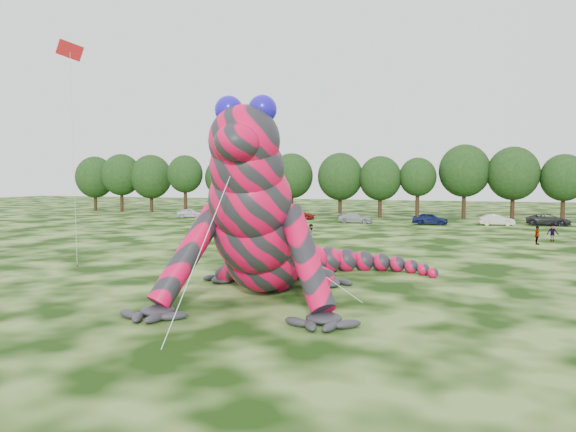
% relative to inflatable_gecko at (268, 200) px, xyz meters
% --- Properties ---
extents(ground, '(240.00, 240.00, 0.00)m').
position_rel_inflatable_gecko_xyz_m(ground, '(2.03, -2.75, -4.73)').
color(ground, '#16330A').
rests_on(ground, ground).
extents(inflatable_gecko, '(18.24, 20.82, 9.47)m').
position_rel_inflatable_gecko_xyz_m(inflatable_gecko, '(0.00, 0.00, 0.00)').
color(inflatable_gecko, '#DC073C').
rests_on(inflatable_gecko, ground).
extents(flying_kite, '(2.69, 3.23, 14.16)m').
position_rel_inflatable_gecko_xyz_m(flying_kite, '(-12.84, 1.07, 7.77)').
color(flying_kite, red).
rests_on(flying_kite, ground).
extents(tree_0, '(6.91, 6.22, 9.51)m').
position_rel_inflatable_gecko_xyz_m(tree_0, '(-52.53, 56.48, 0.02)').
color(tree_0, black).
rests_on(tree_0, ground).
extents(tree_1, '(6.74, 6.07, 9.81)m').
position_rel_inflatable_gecko_xyz_m(tree_1, '(-46.33, 55.30, 0.17)').
color(tree_1, black).
rests_on(tree_1, ground).
extents(tree_2, '(7.04, 6.34, 9.64)m').
position_rel_inflatable_gecko_xyz_m(tree_2, '(-40.99, 56.01, 0.09)').
color(tree_2, black).
rests_on(tree_2, ground).
extents(tree_3, '(5.81, 5.23, 9.44)m').
position_rel_inflatable_gecko_xyz_m(tree_3, '(-33.69, 54.31, -0.01)').
color(tree_3, black).
rests_on(tree_3, ground).
extents(tree_4, '(6.22, 5.60, 9.06)m').
position_rel_inflatable_gecko_xyz_m(tree_4, '(-27.62, 55.96, -0.21)').
color(tree_4, black).
rests_on(tree_4, ground).
extents(tree_5, '(7.16, 6.44, 9.80)m').
position_rel_inflatable_gecko_xyz_m(tree_5, '(-21.10, 55.68, 0.16)').
color(tree_5, black).
rests_on(tree_5, ground).
extents(tree_6, '(6.52, 5.86, 9.49)m').
position_rel_inflatable_gecko_xyz_m(tree_6, '(-15.53, 53.93, 0.01)').
color(tree_6, black).
rests_on(tree_6, ground).
extents(tree_7, '(6.68, 6.01, 9.48)m').
position_rel_inflatable_gecko_xyz_m(tree_7, '(-8.06, 54.05, 0.00)').
color(tree_7, black).
rests_on(tree_7, ground).
extents(tree_8, '(6.14, 5.53, 8.94)m').
position_rel_inflatable_gecko_xyz_m(tree_8, '(-2.19, 54.23, -0.26)').
color(tree_8, black).
rests_on(tree_8, ground).
extents(tree_9, '(5.27, 4.74, 8.68)m').
position_rel_inflatable_gecko_xyz_m(tree_9, '(3.09, 54.59, -0.40)').
color(tree_9, black).
rests_on(tree_9, ground).
extents(tree_10, '(7.09, 6.38, 10.50)m').
position_rel_inflatable_gecko_xyz_m(tree_10, '(9.42, 55.83, 0.52)').
color(tree_10, black).
rests_on(tree_10, ground).
extents(tree_11, '(7.01, 6.31, 10.07)m').
position_rel_inflatable_gecko_xyz_m(tree_11, '(15.81, 55.44, 0.30)').
color(tree_11, black).
rests_on(tree_11, ground).
extents(tree_12, '(5.99, 5.39, 8.97)m').
position_rel_inflatable_gecko_xyz_m(tree_12, '(22.04, 54.99, -0.25)').
color(tree_12, black).
rests_on(tree_12, ground).
extents(car_0, '(4.01, 2.12, 1.30)m').
position_rel_inflatable_gecko_xyz_m(car_0, '(-28.51, 46.02, -4.09)').
color(car_0, silver).
rests_on(car_0, ground).
extents(car_1, '(4.16, 1.76, 1.33)m').
position_rel_inflatable_gecko_xyz_m(car_1, '(-20.26, 46.00, -4.07)').
color(car_1, black).
rests_on(car_1, ground).
extents(car_2, '(5.46, 3.28, 1.42)m').
position_rel_inflatable_gecko_xyz_m(car_2, '(-12.66, 47.21, -4.03)').
color(car_2, maroon).
rests_on(car_2, ground).
extents(car_3, '(4.41, 1.82, 1.28)m').
position_rel_inflatable_gecko_xyz_m(car_3, '(-3.79, 43.76, -4.10)').
color(car_3, '#9DA2A6').
rests_on(car_3, ground).
extents(car_4, '(4.37, 1.85, 1.48)m').
position_rel_inflatable_gecko_xyz_m(car_4, '(5.52, 44.26, -4.00)').
color(car_4, '#0F1944').
rests_on(car_4, ground).
extents(car_5, '(4.29, 2.04, 1.36)m').
position_rel_inflatable_gecko_xyz_m(car_5, '(13.32, 45.41, -4.05)').
color(car_5, beige).
rests_on(car_5, ground).
extents(car_6, '(5.45, 3.14, 1.43)m').
position_rel_inflatable_gecko_xyz_m(car_6, '(19.36, 47.24, -4.02)').
color(car_6, '#232325').
rests_on(car_6, ground).
extents(spectator_2, '(1.22, 0.87, 1.70)m').
position_rel_inflatable_gecko_xyz_m(spectator_2, '(17.37, 28.88, -3.88)').
color(spectator_2, gray).
rests_on(spectator_2, ground).
extents(spectator_4, '(0.86, 0.59, 1.70)m').
position_rel_inflatable_gecko_xyz_m(spectator_4, '(-16.59, 31.78, -3.89)').
color(spectator_4, gray).
rests_on(spectator_4, ground).
extents(spectator_1, '(1.04, 1.10, 1.80)m').
position_rel_inflatable_gecko_xyz_m(spectator_1, '(-3.16, 20.06, -3.83)').
color(spectator_1, gray).
rests_on(spectator_1, ground).
extents(spectator_3, '(0.50, 0.99, 1.63)m').
position_rel_inflatable_gecko_xyz_m(spectator_3, '(15.73, 25.90, -3.92)').
color(spectator_3, gray).
rests_on(spectator_3, ground).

